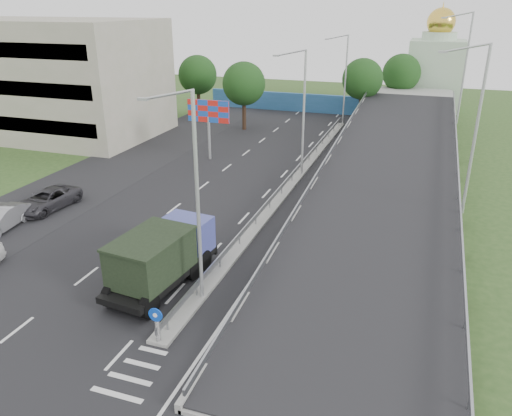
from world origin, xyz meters
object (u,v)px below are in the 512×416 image
at_px(lamp_post_far, 344,75).
at_px(parked_car_c, 47,200).
at_px(lamp_post_mid, 302,107).
at_px(parked_car_b, 0,219).
at_px(lamp_post_near, 193,189).
at_px(billboard, 208,115).
at_px(sign_bollard, 157,324).
at_px(dump_truck, 162,255).
at_px(church, 435,69).

bearing_deg(lamp_post_far, parked_car_c, -114.53).
bearing_deg(lamp_post_mid, lamp_post_far, 90.00).
bearing_deg(lamp_post_mid, parked_car_b, -132.82).
distance_m(lamp_post_near, parked_car_b, 16.63).
bearing_deg(parked_car_b, billboard, 64.66).
height_order(parked_car_b, parked_car_c, parked_car_b).
distance_m(sign_bollard, lamp_post_mid, 24.30).
bearing_deg(dump_truck, lamp_post_mid, 89.42).
bearing_deg(lamp_post_near, parked_car_c, 154.74).
distance_m(sign_bollard, lamp_post_far, 44.08).
distance_m(lamp_post_far, parked_car_c, 36.54).
bearing_deg(sign_bollard, lamp_post_near, 88.36).
height_order(church, parked_car_c, church).
bearing_deg(lamp_post_near, church, 79.62).
bearing_deg(lamp_post_near, lamp_post_mid, 90.00).
bearing_deg(billboard, sign_bollard, -70.79).
relative_size(billboard, dump_truck, 0.76).
bearing_deg(lamp_post_far, lamp_post_mid, -90.00).
relative_size(sign_bollard, lamp_post_far, 0.17).
bearing_deg(sign_bollard, dump_truck, 115.77).
height_order(church, parked_car_b, church).
bearing_deg(lamp_post_near, sign_bollard, -91.64).
bearing_deg(lamp_post_mid, billboard, 167.62).
bearing_deg(lamp_post_near, parked_car_b, 168.07).
height_order(lamp_post_near, lamp_post_far, same).
distance_m(dump_truck, parked_car_b, 13.50).
bearing_deg(church, lamp_post_far, -125.24).
distance_m(lamp_post_near, church, 54.90).
xyz_separation_m(church, billboard, (-19.00, -32.00, -1.12)).
xyz_separation_m(sign_bollard, dump_truck, (-2.18, 4.51, 0.68)).
bearing_deg(sign_bollard, parked_car_b, 155.23).
distance_m(lamp_post_mid, parked_car_b, 23.36).
bearing_deg(lamp_post_far, dump_truck, -93.33).
relative_size(lamp_post_far, parked_car_c, 1.99).
xyz_separation_m(sign_bollard, parked_car_c, (-14.91, 10.91, -0.33)).
relative_size(sign_bollard, billboard, 0.30).
relative_size(lamp_post_near, church, 0.73).
relative_size(lamp_post_mid, dump_truck, 1.39).
bearing_deg(lamp_post_far, billboard, -116.84).
height_order(sign_bollard, dump_truck, dump_truck).
height_order(church, dump_truck, church).
distance_m(sign_bollard, lamp_post_near, 6.12).
xyz_separation_m(lamp_post_mid, parked_car_b, (-15.50, -16.72, -5.08)).
bearing_deg(dump_truck, lamp_post_near, -10.51).
distance_m(lamp_post_far, billboard, 20.24).
xyz_separation_m(sign_bollard, lamp_post_far, (0.11, 43.83, 4.77)).
height_order(dump_truck, parked_car_c, dump_truck).
relative_size(church, billboard, 2.51).
xyz_separation_m(lamp_post_near, lamp_post_far, (0.00, 40.00, 0.00)).
bearing_deg(parked_car_b, sign_bollard, -31.28).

